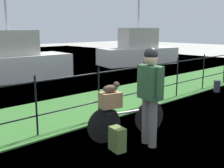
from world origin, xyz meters
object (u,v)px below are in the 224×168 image
Objects in this scene: terrier_dog at (112,88)px; cyclist_person at (150,88)px; moored_boat_near at (9,62)px; backpack_on_paving at (117,139)px; moored_boat_far at (138,51)px; wooden_crate at (110,100)px; bicycle_main at (127,120)px; mooring_bollard at (217,86)px.

cyclist_person is at bearing -57.46° from terrier_dog.
cyclist_person is (0.36, -0.56, 0.03)m from terrier_dog.
cyclist_person is 7.73m from moored_boat_near.
backpack_on_paving is 11.47m from moored_boat_far.
cyclist_person is at bearing -137.52° from moored_boat_far.
moored_boat_far is at bearing 42.48° from cyclist_person.
moored_boat_near is (0.92, 7.67, -0.30)m from cyclist_person.
backpack_on_paving is at bearing -116.91° from wooden_crate.
bicycle_main is 0.71m from terrier_dog.
moored_boat_far is (8.61, 6.97, -0.03)m from wooden_crate.
bicycle_main is 3.88× the size of backpack_on_paving.
cyclist_person is 0.36× the size of moored_boat_far.
terrier_dog is (0.02, -0.01, 0.21)m from wooden_crate.
mooring_bollard is at bearing 7.91° from bicycle_main.
bicycle_main is at bearing -14.75° from terrier_dog.
cyclist_person is at bearing -98.91° from backpack_on_paving.
wooden_crate is 5.22m from mooring_bollard.
mooring_bollard is 7.60m from moored_boat_near.
wooden_crate is 0.70m from backpack_on_paving.
mooring_bollard is 0.08× the size of moored_boat_far.
wooden_crate is at bearing -173.56° from mooring_bollard.
bicycle_main is 0.92× the size of cyclist_person.
terrier_dog reaches higher than mooring_bollard.
moored_boat_far reaches higher than terrier_dog.
mooring_bollard is (5.15, 0.58, -0.58)m from wooden_crate.
cyclist_person is at bearing -96.81° from moored_boat_near.
moored_boat_far reaches higher than moored_boat_near.
backpack_on_paving is (-0.19, -0.37, -0.56)m from wooden_crate.
wooden_crate reaches higher than backpack_on_paving.
mooring_bollard is 0.08× the size of moored_boat_near.
moored_boat_far reaches higher than mooring_bollard.
moored_boat_near is at bearing -0.80° from backpack_on_paving.
bicycle_main is 0.55m from wooden_crate.
cyclist_person reaches higher than mooring_bollard.
wooden_crate is 0.08× the size of moored_boat_far.
cyclist_person is 11.17m from moored_boat_far.
moored_boat_near is at bearing 120.58° from mooring_bollard.
wooden_crate is 0.72m from cyclist_person.
moored_boat_near reaches higher than terrier_dog.
mooring_bollard is (4.82, 0.67, -0.15)m from bicycle_main.
cyclist_person is 0.35× the size of moored_boat_near.
bicycle_main is 0.33× the size of moored_boat_far.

